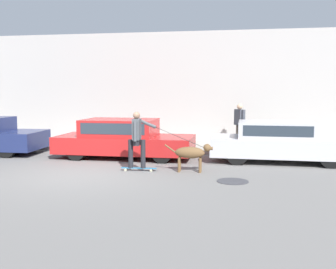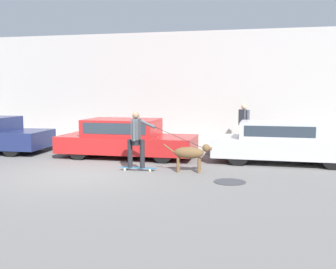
% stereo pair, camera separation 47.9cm
% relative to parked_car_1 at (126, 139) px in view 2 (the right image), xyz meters
% --- Properties ---
extents(ground_plane, '(36.00, 36.00, 0.00)m').
position_rel_parked_car_1_xyz_m(ground_plane, '(-0.32, -2.79, -0.62)').
color(ground_plane, slate).
extents(back_wall, '(32.00, 0.30, 4.57)m').
position_rel_parked_car_1_xyz_m(back_wall, '(-0.32, 3.56, 1.67)').
color(back_wall, '#B2ADA8').
rests_on(back_wall, ground_plane).
extents(sidewalk_curb, '(30.00, 2.31, 0.14)m').
position_rel_parked_car_1_xyz_m(sidewalk_curb, '(-0.32, 2.23, -0.55)').
color(sidewalk_curb, '#A39E93').
rests_on(sidewalk_curb, ground_plane).
extents(parked_car_1, '(4.49, 1.86, 1.27)m').
position_rel_parked_car_1_xyz_m(parked_car_1, '(0.00, 0.00, 0.00)').
color(parked_car_1, black).
rests_on(parked_car_1, ground_plane).
extents(parked_car_2, '(4.30, 1.78, 1.26)m').
position_rel_parked_car_1_xyz_m(parked_car_2, '(4.99, 0.00, 0.00)').
color(parked_car_2, black).
rests_on(parked_car_2, ground_plane).
extents(dog, '(1.32, 0.33, 0.78)m').
position_rel_parked_car_1_xyz_m(dog, '(2.47, -1.97, -0.10)').
color(dog, brown).
rests_on(dog, ground_plane).
extents(skateboarder, '(2.37, 0.55, 1.63)m').
position_rel_parked_car_1_xyz_m(skateboarder, '(0.99, -2.07, 0.31)').
color(skateboarder, beige).
rests_on(skateboarder, ground_plane).
extents(pedestrian_with_bag, '(0.45, 0.65, 1.59)m').
position_rel_parked_car_1_xyz_m(pedestrian_with_bag, '(3.78, 2.38, 0.40)').
color(pedestrian_with_bag, brown).
rests_on(pedestrian_with_bag, sidewalk_curb).
extents(manhole_cover, '(0.77, 0.77, 0.01)m').
position_rel_parked_car_1_xyz_m(manhole_cover, '(3.60, -2.93, -0.61)').
color(manhole_cover, '#38383D').
rests_on(manhole_cover, ground_plane).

